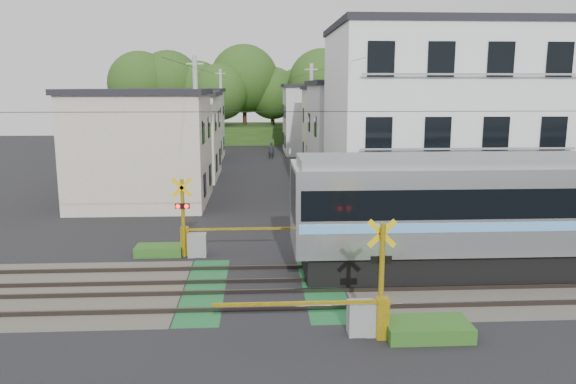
{
  "coord_description": "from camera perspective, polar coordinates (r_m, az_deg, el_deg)",
  "views": [
    {
      "loc": [
        -0.16,
        -17.26,
        6.38
      ],
      "look_at": [
        1.05,
        5.0,
        2.22
      ],
      "focal_mm": 35.0,
      "sensor_mm": 36.0,
      "label": 1
    }
  ],
  "objects": [
    {
      "name": "ground",
      "position": [
        18.4,
        -2.46,
        -9.72
      ],
      "size": [
        120.0,
        120.0,
        0.0
      ],
      "primitive_type": "plane",
      "color": "black"
    },
    {
      "name": "tree_hill",
      "position": [
        66.25,
        -3.3,
        9.81
      ],
      "size": [
        40.0,
        12.98,
        11.35
      ],
      "color": "#2B4B19",
      "rests_on": "ground"
    },
    {
      "name": "crossing_signal_far",
      "position": [
        21.8,
        -9.43,
        -4.64
      ],
      "size": [
        4.74,
        0.65,
        3.09
      ],
      "color": "yellow",
      "rests_on": "ground"
    },
    {
      "name": "catenary",
      "position": [
        18.55,
        16.32,
        1.83
      ],
      "size": [
        60.0,
        5.04,
        7.0
      ],
      "color": "#2D2D33",
      "rests_on": "ground"
    },
    {
      "name": "apartment_block",
      "position": [
        28.17,
        14.89,
        6.72
      ],
      "size": [
        10.2,
        8.36,
        9.3
      ],
      "color": "white",
      "rests_on": "ground"
    },
    {
      "name": "utility_poles",
      "position": [
        40.34,
        -4.42,
        7.29
      ],
      "size": [
        7.9,
        42.0,
        8.0
      ],
      "color": "#A5A5A0",
      "rests_on": "ground"
    },
    {
      "name": "houses_row",
      "position": [
        43.3,
        -2.59,
        6.42
      ],
      "size": [
        22.07,
        31.35,
        6.8
      ],
      "color": "beige",
      "rests_on": "ground"
    },
    {
      "name": "track_bed",
      "position": [
        18.39,
        -2.46,
        -9.61
      ],
      "size": [
        120.0,
        120.0,
        0.14
      ],
      "color": "#47423A",
      "rests_on": "ground"
    },
    {
      "name": "weed_patches",
      "position": [
        18.36,
        3.1,
        -9.17
      ],
      "size": [
        10.25,
        8.8,
        0.4
      ],
      "color": "#2D5E1E",
      "rests_on": "ground"
    },
    {
      "name": "crossing_signal_near",
      "position": [
        15.0,
        7.84,
        -11.74
      ],
      "size": [
        4.74,
        0.65,
        3.09
      ],
      "color": "yellow",
      "rests_on": "ground"
    },
    {
      "name": "pedestrian",
      "position": [
        50.53,
        -1.72,
        4.22
      ],
      "size": [
        0.6,
        0.43,
        1.57
      ],
      "primitive_type": "imported",
      "rotation": [
        0.0,
        0.0,
        3.23
      ],
      "color": "black",
      "rests_on": "ground"
    }
  ]
}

